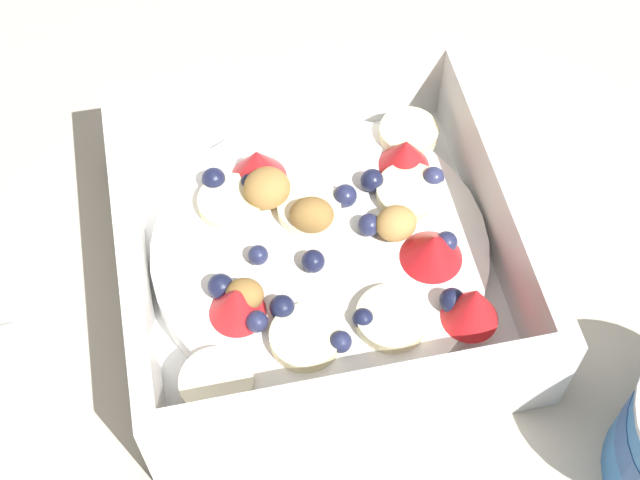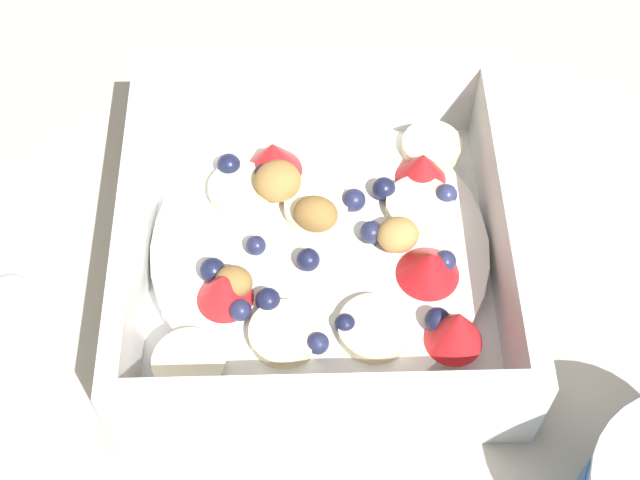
% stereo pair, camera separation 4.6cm
% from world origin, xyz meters
% --- Properties ---
extents(ground_plane, '(2.40, 2.40, 0.00)m').
position_xyz_m(ground_plane, '(0.00, 0.00, 0.00)').
color(ground_plane, beige).
extents(fruit_bowl, '(0.20, 0.20, 0.06)m').
position_xyz_m(fruit_bowl, '(0.01, 0.01, 0.02)').
color(fruit_bowl, white).
rests_on(fruit_bowl, ground).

